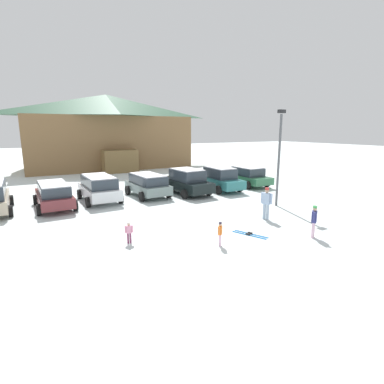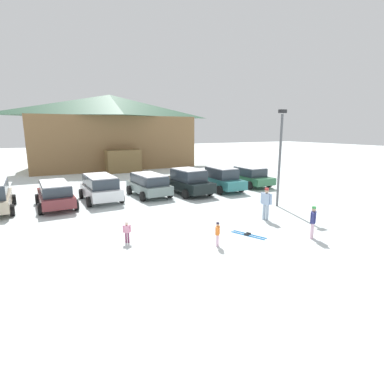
{
  "view_description": "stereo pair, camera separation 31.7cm",
  "coord_description": "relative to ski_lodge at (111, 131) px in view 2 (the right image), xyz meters",
  "views": [
    {
      "loc": [
        -6.55,
        -6.07,
        4.59
      ],
      "look_at": [
        1.31,
        8.42,
        1.11
      ],
      "focal_mm": 28.0,
      "sensor_mm": 36.0,
      "label": 1
    },
    {
      "loc": [
        -6.27,
        -6.22,
        4.59
      ],
      "look_at": [
        1.31,
        8.42,
        1.11
      ],
      "focal_mm": 28.0,
      "sensor_mm": 36.0,
      "label": 2
    }
  ],
  "objects": [
    {
      "name": "ground",
      "position": [
        -2.02,
        -30.95,
        -4.33
      ],
      "size": [
        160.0,
        160.0,
        0.0
      ],
      "primitive_type": "plane",
      "color": "silver"
    },
    {
      "name": "ski_lodge",
      "position": [
        0.0,
        0.0,
        0.0
      ],
      "size": [
        18.92,
        10.59,
        8.56
      ],
      "color": "brown",
      "rests_on": "ground"
    },
    {
      "name": "parked_maroon_van",
      "position": [
        -7.53,
        -18.03,
        -3.5
      ],
      "size": [
        2.22,
        4.43,
        1.51
      ],
      "color": "maroon",
      "rests_on": "ground"
    },
    {
      "name": "parked_white_suv",
      "position": [
        -4.83,
        -17.55,
        -3.43
      ],
      "size": [
        2.34,
        4.32,
        1.68
      ],
      "color": "white",
      "rests_on": "ground"
    },
    {
      "name": "parked_grey_wagon",
      "position": [
        -1.57,
        -17.68,
        -3.48
      ],
      "size": [
        2.41,
        4.13,
        1.56
      ],
      "color": "gray",
      "rests_on": "ground"
    },
    {
      "name": "parked_black_sedan",
      "position": [
        1.18,
        -18.14,
        -3.44
      ],
      "size": [
        2.54,
        4.89,
        1.81
      ],
      "color": "black",
      "rests_on": "ground"
    },
    {
      "name": "parked_teal_hatchback",
      "position": [
        4.03,
        -18.11,
        -3.46
      ],
      "size": [
        2.09,
        4.79,
        1.76
      ],
      "color": "#2C7678",
      "rests_on": "ground"
    },
    {
      "name": "parked_green_coupe",
      "position": [
        7.06,
        -17.65,
        -3.54
      ],
      "size": [
        2.24,
        4.74,
        1.56
      ],
      "color": "#316C47",
      "rests_on": "ground"
    },
    {
      "name": "skier_adult_in_blue_parka",
      "position": [
        1.89,
        -25.75,
        -3.39
      ],
      "size": [
        0.38,
        0.58,
        1.67
      ],
      "color": "#9CAFC4",
      "rests_on": "ground"
    },
    {
      "name": "skier_child_in_pink_snowsuit",
      "position": [
        -5.3,
        -25.61,
        -3.83
      ],
      "size": [
        0.32,
        0.17,
        0.89
      ],
      "color": "#7C3859",
      "rests_on": "ground"
    },
    {
      "name": "skier_child_in_orange_jacket",
      "position": [
        -2.2,
        -27.63,
        -3.78
      ],
      "size": [
        0.27,
        0.29,
        0.99
      ],
      "color": "silver",
      "rests_on": "ground"
    },
    {
      "name": "skier_teen_in_navy_coat",
      "position": [
        1.85,
        -28.74,
        -3.54
      ],
      "size": [
        0.44,
        0.36,
        1.41
      ],
      "color": "#E0B2CA",
      "rests_on": "ground"
    },
    {
      "name": "pair_of_skis",
      "position": [
        -0.32,
        -27.19,
        -4.31
      ],
      "size": [
        0.92,
        1.62,
        0.08
      ],
      "color": "#1465B0",
      "rests_on": "ground"
    },
    {
      "name": "lamp_post",
      "position": [
        4.43,
        -23.88,
        -1.14
      ],
      "size": [
        0.44,
        0.24,
        5.68
      ],
      "color": "#515459",
      "rests_on": "ground"
    }
  ]
}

